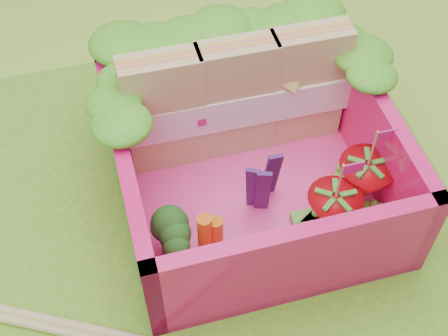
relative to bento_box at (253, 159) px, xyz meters
The scene contains 13 objects.
ground 0.43m from the bento_box, 164.97° to the right, with size 14.00×14.00×0.00m, color #A0D03A.
placemat 0.42m from the bento_box, 164.97° to the right, with size 2.60×2.60×0.03m, color #62A725.
bento_floor 0.25m from the bento_box, 14.04° to the left, with size 1.30×1.30×0.05m, color #FF41A0.
bento_box is the anchor object (origin of this frame).
lettuce_ruffle 0.56m from the bento_box, 90.00° to the left, with size 1.43×0.77×0.11m.
sandwich_stack 0.33m from the bento_box, 89.17° to the left, with size 1.25×0.19×0.69m.
broccoli 0.56m from the bento_box, 147.50° to the right, with size 0.30×0.30×0.24m.
carrot_sticks 0.44m from the bento_box, 133.76° to the right, with size 0.12×0.08×0.28m.
purple_wedges 0.14m from the bento_box, 87.07° to the right, with size 0.18×0.11×0.38m.
strawberry_left 0.46m from the bento_box, 50.34° to the right, with size 0.26×0.26×0.50m.
strawberry_right 0.55m from the bento_box, 23.87° to the right, with size 0.27×0.27×0.51m.
snap_peas 0.48m from the bento_box, 34.02° to the right, with size 0.65×0.54×0.05m.
chopsticks 1.33m from the bento_box, 162.75° to the right, with size 2.24×1.21×0.04m.
Camera 1 is at (-0.35, -1.74, 2.65)m, focal length 50.00 mm.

